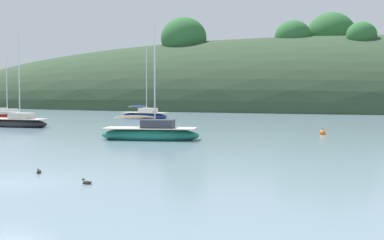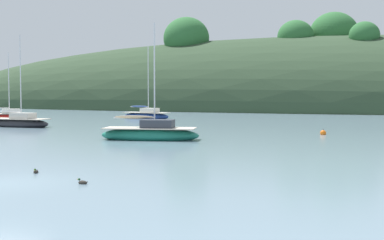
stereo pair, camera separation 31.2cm
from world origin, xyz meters
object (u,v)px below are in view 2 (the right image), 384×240
at_px(duck_straggler, 83,182).
at_px(sailboat_white_near, 150,134).
at_px(sailboat_orange_cutter, 19,123).
at_px(mooring_buoy_channel, 323,133).
at_px(duck_lead, 36,172).
at_px(sailboat_cream_ketch, 7,117).
at_px(sailboat_navy_dinghy, 147,115).

bearing_deg(duck_straggler, sailboat_white_near, 105.61).
height_order(sailboat_white_near, duck_straggler, sailboat_white_near).
height_order(sailboat_orange_cutter, duck_straggler, sailboat_orange_cutter).
xyz_separation_m(mooring_buoy_channel, duck_lead, (-8.99, -22.73, -0.07)).
bearing_deg(sailboat_white_near, sailboat_orange_cutter, 154.98).
bearing_deg(mooring_buoy_channel, sailboat_white_near, -142.90).
bearing_deg(duck_straggler, mooring_buoy_channel, 76.40).
distance_m(sailboat_cream_ketch, duck_lead, 40.57).
bearing_deg(mooring_buoy_channel, duck_straggler, -103.60).
distance_m(duck_straggler, duck_lead, 3.49).
relative_size(sailboat_white_near, duck_straggler, 18.85).
xyz_separation_m(sailboat_white_near, duck_lead, (1.49, -14.81, -0.35)).
xyz_separation_m(sailboat_navy_dinghy, mooring_buoy_channel, (21.43, -15.87, -0.25)).
bearing_deg(sailboat_navy_dinghy, duck_straggler, -68.86).
bearing_deg(duck_lead, sailboat_orange_cutter, 128.33).
distance_m(mooring_buoy_channel, duck_lead, 24.44).
relative_size(sailboat_cream_ketch, sailboat_orange_cutter, 0.90).
bearing_deg(sailboat_white_near, sailboat_navy_dinghy, 114.73).
bearing_deg(mooring_buoy_channel, duck_lead, -111.57).
bearing_deg(duck_lead, mooring_buoy_channel, 68.43).
distance_m(sailboat_cream_ketch, duck_straggler, 43.80).
xyz_separation_m(mooring_buoy_channel, duck_straggler, (-5.89, -24.33, -0.07)).
xyz_separation_m(sailboat_navy_dinghy, duck_lead, (12.45, -38.60, -0.32)).
height_order(sailboat_white_near, duck_lead, sailboat_white_near).
height_order(sailboat_orange_cutter, sailboat_white_near, sailboat_orange_cutter).
distance_m(sailboat_orange_cutter, sailboat_white_near, 17.88).
height_order(sailboat_cream_ketch, duck_straggler, sailboat_cream_ketch).
bearing_deg(mooring_buoy_channel, sailboat_navy_dinghy, 143.47).
xyz_separation_m(sailboat_cream_ketch, duck_straggler, (29.01, -32.81, -0.31)).
height_order(sailboat_cream_ketch, mooring_buoy_channel, sailboat_cream_ketch).
bearing_deg(sailboat_cream_ketch, sailboat_orange_cutter, -47.06).
bearing_deg(sailboat_cream_ketch, sailboat_navy_dinghy, 28.75).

